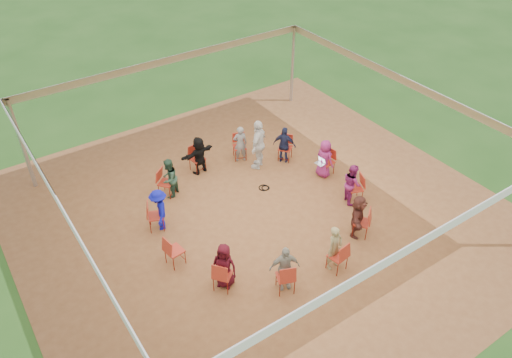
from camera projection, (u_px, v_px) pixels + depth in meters
ground at (259, 213)px, 14.47m from camera, size 80.00×80.00×0.00m
dirt_patch at (259, 213)px, 14.46m from camera, size 13.00×13.00×0.00m
tent at (259, 145)px, 13.05m from camera, size 10.33×10.33×3.00m
chair_0 at (326, 162)px, 15.77m from camera, size 0.50×0.48×0.90m
chair_1 at (285, 148)px, 16.42m from camera, size 0.61×0.60×0.90m
chair_2 at (240, 147)px, 16.47m from camera, size 0.55×0.56×0.90m
chair_3 at (197, 159)px, 15.92m from camera, size 0.48×0.50×0.90m
chair_4 at (166, 183)px, 14.90m from camera, size 0.60×0.61×0.90m
chair_5 at (156, 216)px, 13.70m from camera, size 0.56×0.55×0.90m
chair_6 at (175, 251)px, 12.63m from camera, size 0.50×0.48×0.90m
chair_7 at (223, 275)px, 11.98m from camera, size 0.61×0.60×0.90m
chair_8 at (285, 277)px, 11.93m from camera, size 0.55×0.56×0.90m
chair_9 at (337, 256)px, 12.48m from camera, size 0.48×0.50×0.90m
chair_10 at (361, 222)px, 13.49m from camera, size 0.60×0.61×0.90m
chair_11 at (355, 188)px, 14.70m from camera, size 0.56×0.55×0.90m
person_seated_0 at (324, 158)px, 15.58m from camera, size 0.44×0.67×1.28m
person_seated_1 at (284, 145)px, 16.21m from camera, size 0.77×0.83×1.28m
person_seated_2 at (240, 144)px, 16.26m from camera, size 0.55×0.46×1.28m
person_seated_3 at (199, 155)px, 15.73m from camera, size 1.24×0.61×1.28m
person_seated_4 at (169, 178)px, 14.76m from camera, size 0.71×0.67×1.28m
person_seated_5 at (159, 210)px, 13.60m from camera, size 0.69×0.92×1.28m
person_seated_6 at (224, 266)px, 11.95m from camera, size 0.66×0.71×1.28m
person_seated_7 at (284, 268)px, 11.90m from camera, size 0.84×0.64×1.28m
person_seated_8 at (335, 248)px, 12.43m from camera, size 0.51×0.37×1.28m
person_seated_9 at (358, 216)px, 13.40m from camera, size 1.21×1.08×1.28m
person_seated_10 at (352, 183)px, 14.56m from camera, size 0.57×0.71×1.28m
standing_person at (259, 144)px, 15.85m from camera, size 1.11×0.99×1.71m
cable_coil at (264, 188)px, 15.41m from camera, size 0.37×0.37×0.03m
laptop at (321, 162)px, 15.52m from camera, size 0.27×0.32×0.20m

